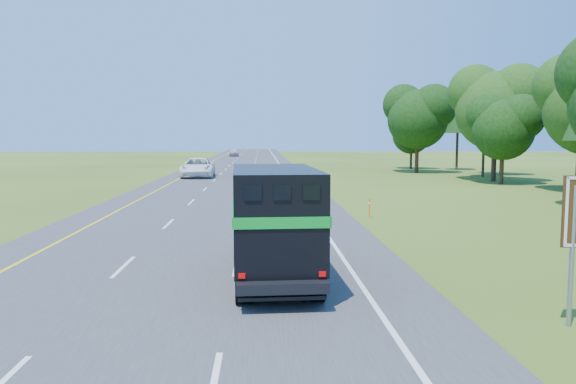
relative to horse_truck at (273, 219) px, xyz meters
name	(u,v)px	position (x,y,z in m)	size (l,w,h in m)	color
road	(235,178)	(-3.02, 40.59, -1.79)	(15.00, 260.00, 0.04)	#38383A
lane_markings	(235,178)	(-3.02, 40.59, -1.77)	(11.15, 260.00, 0.01)	yellow
horse_truck	(273,219)	(0.00, 0.00, 0.00)	(2.64, 7.58, 3.32)	black
white_suv	(198,167)	(-6.90, 42.09, -0.78)	(3.30, 7.17, 1.99)	white
far_car	(234,152)	(-6.04, 103.35, -0.91)	(2.03, 5.05, 1.72)	#B3B2B9
delineator	(370,208)	(5.33, 12.31, -1.27)	(0.08, 0.05, 1.02)	#FF5F0D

